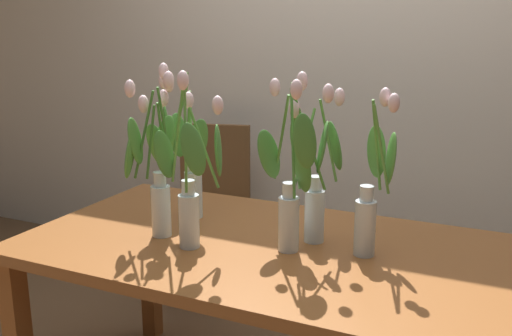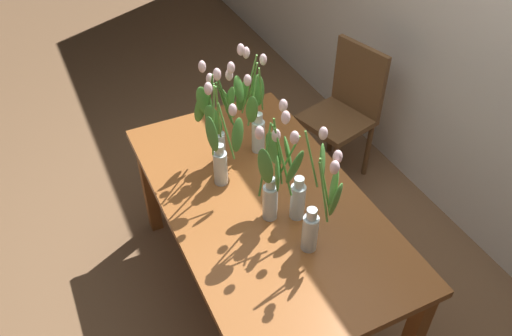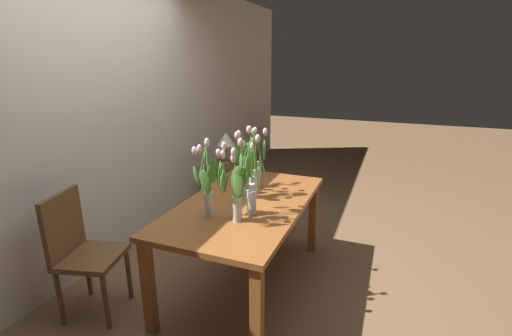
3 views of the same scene
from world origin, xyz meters
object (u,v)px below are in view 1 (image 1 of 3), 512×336
(tulip_vase_4, at_px, (185,159))
(dining_chair, at_px, (211,200))
(tulip_vase_0, at_px, (190,185))
(tulip_vase_3, at_px, (316,192))
(tulip_vase_5, at_px, (371,199))
(tulip_vase_1, at_px, (155,172))
(tulip_vase_2, at_px, (293,178))
(dining_table, at_px, (258,267))

(tulip_vase_4, distance_m, dining_chair, 1.03)
(tulip_vase_0, height_order, tulip_vase_3, tulip_vase_0)
(tulip_vase_4, height_order, tulip_vase_5, tulip_vase_4)
(tulip_vase_1, xyz_separation_m, tulip_vase_4, (0.00, 0.19, 0.00))
(tulip_vase_2, bearing_deg, dining_chair, 131.29)
(tulip_vase_5, distance_m, dining_chair, 1.48)
(dining_table, height_order, tulip_vase_3, tulip_vase_3)
(dining_table, xyz_separation_m, tulip_vase_4, (-0.36, 0.12, 0.32))
(tulip_vase_4, bearing_deg, tulip_vase_0, -55.41)
(dining_table, bearing_deg, tulip_vase_4, 161.32)
(dining_table, bearing_deg, tulip_vase_2, -3.96)
(dining_table, relative_size, tulip_vase_1, 2.89)
(tulip_vase_1, relative_size, tulip_vase_3, 1.06)
(tulip_vase_0, bearing_deg, dining_chair, 116.42)
(dining_table, height_order, dining_chair, dining_chair)
(tulip_vase_0, xyz_separation_m, tulip_vase_5, (0.55, 0.20, -0.03))
(tulip_vase_0, relative_size, tulip_vase_4, 1.00)
(dining_chair, bearing_deg, tulip_vase_3, -44.43)
(dining_chair, bearing_deg, tulip_vase_5, -39.52)
(tulip_vase_2, height_order, dining_chair, tulip_vase_2)
(tulip_vase_0, xyz_separation_m, tulip_vase_4, (-0.17, 0.25, 0.02))
(tulip_vase_1, relative_size, tulip_vase_4, 0.94)
(tulip_vase_5, bearing_deg, tulip_vase_2, -162.60)
(tulip_vase_2, bearing_deg, dining_table, 176.04)
(tulip_vase_2, height_order, tulip_vase_5, tulip_vase_2)
(tulip_vase_1, distance_m, tulip_vase_3, 0.56)
(tulip_vase_2, bearing_deg, tulip_vase_5, 17.40)
(tulip_vase_0, relative_size, tulip_vase_5, 1.10)
(tulip_vase_4, height_order, dining_chair, tulip_vase_4)
(tulip_vase_2, xyz_separation_m, tulip_vase_5, (0.24, 0.07, -0.06))
(tulip_vase_1, distance_m, tulip_vase_4, 0.19)
(tulip_vase_0, height_order, tulip_vase_2, tulip_vase_0)
(dining_chair, bearing_deg, tulip_vase_0, -63.58)
(tulip_vase_2, distance_m, tulip_vase_5, 0.26)
(tulip_vase_0, height_order, tulip_vase_5, tulip_vase_0)
(tulip_vase_4, bearing_deg, tulip_vase_2, -14.96)
(tulip_vase_0, distance_m, tulip_vase_3, 0.42)
(tulip_vase_0, bearing_deg, tulip_vase_3, 30.82)
(tulip_vase_0, distance_m, tulip_vase_1, 0.19)
(tulip_vase_0, xyz_separation_m, tulip_vase_3, (0.36, 0.21, -0.04))
(tulip_vase_1, bearing_deg, dining_chair, 109.61)
(tulip_vase_1, xyz_separation_m, dining_chair, (-0.37, 1.04, -0.44))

